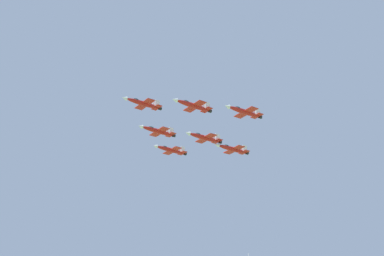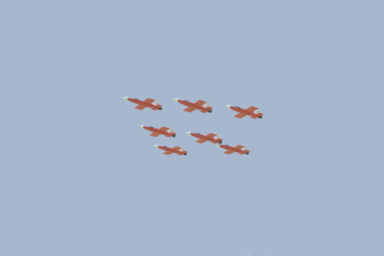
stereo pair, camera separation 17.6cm
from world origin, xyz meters
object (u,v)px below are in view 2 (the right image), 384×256
jet_right_wingman (158,131)px  jet_right_outer (171,150)px  jet_left_wingman (193,105)px  jet_slot_rear (205,138)px  jet_lead (143,103)px  jet_trailing (233,149)px  jet_left_outer (244,112)px

jet_right_wingman → jet_right_outer: bearing=-139.5°
jet_right_outer → jet_left_wingman: bearing=68.3°
jet_left_wingman → jet_slot_rear: 21.34m
jet_lead → jet_right_outer: jet_lead is taller
jet_trailing → jet_left_outer: bearing=60.6°
jet_left_outer → jet_lead: bearing=-39.5°
jet_left_outer → jet_left_wingman: bearing=-39.5°
jet_right_outer → jet_trailing: bearing=120.2°
jet_right_wingman → jet_left_wingman: bearing=90.1°
jet_left_wingman → jet_trailing: 34.85m
jet_left_wingman → jet_right_wingman: jet_left_wingman is taller
jet_lead → jet_right_outer: bearing=-139.0°
jet_right_outer → jet_lead: bearing=40.1°
jet_lead → jet_slot_rear: bearing=-179.3°
jet_slot_rear → jet_left_outer: bearing=91.0°
jet_left_outer → jet_slot_rear: bearing=-89.1°
jet_right_wingman → jet_right_outer: 20.60m
jet_lead → jet_right_wingman: bearing=-139.0°
jet_lead → jet_trailing: (-28.67, -37.28, -9.17)m
jet_lead → jet_right_wingman: 20.89m
jet_right_wingman → jet_left_outer: size_ratio=1.02×
jet_slot_rear → jet_left_wingman: bearing=41.4°
jet_slot_rear → jet_trailing: (-9.56, -12.43, -1.68)m
jet_right_wingman → jet_left_outer: 42.98m
jet_lead → jet_slot_rear: size_ratio=0.96×
jet_right_wingman → jet_slot_rear: jet_right_wingman is taller
jet_right_wingman → jet_slot_rear: (-20.12, -4.30, -3.88)m
jet_trailing → jet_left_wingman: bearing=24.1°
jet_left_wingman → jet_slot_rear: jet_left_wingman is taller
jet_right_wingman → jet_lead: bearing=40.5°
jet_slot_rear → jet_right_outer: bearing=-89.0°
jet_left_outer → jet_trailing: size_ratio=1.00×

